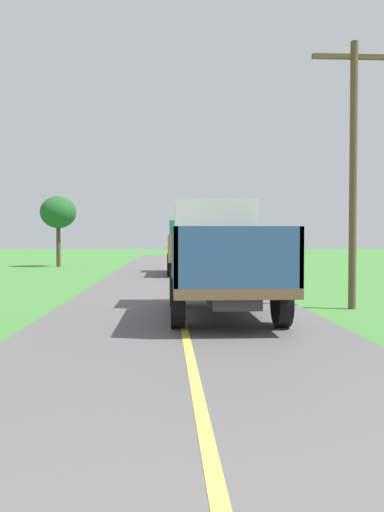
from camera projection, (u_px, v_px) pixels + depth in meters
The scene contains 4 objects.
banana_truck_near at pixel (219, 255), 12.79m from camera, with size 2.38×5.82×2.80m.
banana_truck_far at pixel (189, 247), 27.30m from camera, with size 2.38×5.81×2.80m.
utility_pole_roadside at pixel (353, 164), 13.62m from camera, with size 2.24×0.20×7.04m.
roadside_tree_near_left at pixel (58, 213), 35.41m from camera, with size 2.44×2.44×4.84m.
Camera 1 is at (-0.35, -0.75, 1.84)m, focal length 36.26 mm.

